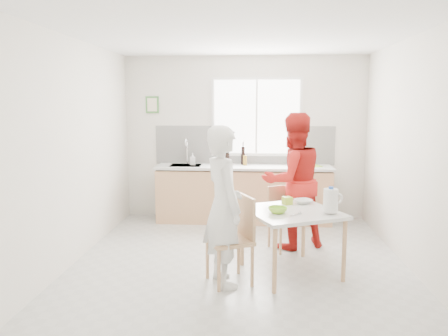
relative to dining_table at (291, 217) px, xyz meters
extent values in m
plane|color=#B7B7B2|center=(-0.59, 0.25, -0.66)|extent=(4.50, 4.50, 0.00)
plane|color=silver|center=(-0.59, 2.50, 0.69)|extent=(4.00, 0.00, 4.00)
plane|color=silver|center=(-0.59, -2.00, 0.69)|extent=(4.00, 0.00, 4.00)
plane|color=silver|center=(-2.59, 0.25, 0.69)|extent=(0.00, 4.50, 4.50)
plane|color=silver|center=(1.41, 0.25, 0.69)|extent=(0.00, 4.50, 4.50)
plane|color=white|center=(-0.59, 0.25, 2.04)|extent=(4.50, 4.50, 0.00)
cube|color=white|center=(-0.39, 2.48, 1.04)|extent=(1.50, 0.03, 1.30)
cube|color=white|center=(-0.39, 2.46, 1.04)|extent=(1.40, 0.02, 1.20)
cube|color=white|center=(-0.39, 2.46, 1.04)|extent=(0.03, 0.03, 1.20)
cube|color=white|center=(-0.59, 2.49, 0.57)|extent=(3.00, 0.02, 0.65)
cube|color=#45873D|center=(-2.14, 2.48, 1.24)|extent=(0.22, 0.02, 0.28)
cube|color=beige|center=(-2.14, 2.47, 1.24)|extent=(0.16, 0.01, 0.22)
cube|color=tan|center=(-0.59, 2.20, -0.23)|extent=(2.80, 0.60, 0.86)
cube|color=#3F3326|center=(-0.59, 2.20, -0.61)|extent=(2.80, 0.54, 0.10)
cube|color=silver|center=(-0.59, 2.20, 0.24)|extent=(2.84, 0.64, 0.04)
cube|color=#A5A5AA|center=(-1.54, 2.20, 0.25)|extent=(0.50, 0.40, 0.03)
cylinder|color=silver|center=(-1.54, 2.36, 0.44)|extent=(0.02, 0.02, 0.36)
torus|color=silver|center=(-1.54, 2.29, 0.62)|extent=(0.02, 0.18, 0.18)
cube|color=silver|center=(0.00, 0.00, 0.06)|extent=(1.27, 1.27, 0.04)
cylinder|color=tan|center=(-0.21, -0.56, -0.32)|extent=(0.05, 0.05, 0.68)
cylinder|color=tan|center=(-0.56, 0.21, -0.32)|extent=(0.05, 0.05, 0.68)
cylinder|color=tan|center=(0.56, -0.21, -0.32)|extent=(0.05, 0.05, 0.68)
cylinder|color=tan|center=(0.21, 0.56, -0.32)|extent=(0.05, 0.05, 0.68)
cube|color=tan|center=(-0.68, -0.31, -0.19)|extent=(0.58, 0.58, 0.04)
cube|color=tan|center=(-0.50, -0.23, 0.06)|extent=(0.20, 0.39, 0.46)
cylinder|color=tan|center=(-0.93, -0.22, -0.44)|extent=(0.04, 0.04, 0.45)
cylinder|color=tan|center=(-0.77, -0.56, -0.44)|extent=(0.04, 0.04, 0.45)
cylinder|color=tan|center=(-0.59, -0.07, -0.44)|extent=(0.04, 0.04, 0.45)
cylinder|color=tan|center=(-0.43, -0.41, -0.44)|extent=(0.04, 0.04, 0.45)
cube|color=tan|center=(0.00, 0.83, -0.25)|extent=(0.51, 0.51, 0.04)
cube|color=tan|center=(-0.07, 0.99, -0.03)|extent=(0.34, 0.18, 0.40)
cylinder|color=tan|center=(-0.08, 0.61, -0.46)|extent=(0.03, 0.03, 0.39)
cylinder|color=tan|center=(0.22, 0.75, -0.46)|extent=(0.03, 0.03, 0.39)
cylinder|color=tan|center=(-0.21, 0.91, -0.46)|extent=(0.03, 0.03, 0.39)
cylinder|color=tan|center=(0.08, 1.05, -0.46)|extent=(0.03, 0.03, 0.39)
imported|color=white|center=(-0.74, -0.34, 0.19)|extent=(0.63, 0.73, 1.70)
imported|color=red|center=(0.09, 0.94, 0.24)|extent=(1.08, 0.99, 1.80)
imported|color=#91D531|center=(-0.16, -0.13, 0.11)|extent=(0.28, 0.28, 0.07)
imported|color=white|center=(0.17, 0.35, 0.10)|extent=(0.27, 0.27, 0.05)
cylinder|color=white|center=(0.41, -0.12, 0.22)|extent=(0.16, 0.16, 0.25)
cylinder|color=blue|center=(0.41, -0.12, 0.36)|extent=(0.05, 0.05, 0.03)
torus|color=white|center=(0.49, -0.12, 0.24)|extent=(0.12, 0.07, 0.12)
cube|color=#A5C42D|center=(-0.03, 0.30, 0.12)|extent=(0.13, 0.13, 0.09)
cylinder|color=#A5A5AA|center=(0.02, -0.23, 0.09)|extent=(0.12, 0.12, 0.01)
cube|color=#90C72D|center=(0.46, 2.20, 0.27)|extent=(0.40, 0.33, 0.01)
cylinder|color=black|center=(-0.87, 2.27, 0.42)|extent=(0.07, 0.07, 0.32)
cylinder|color=black|center=(-0.61, 2.33, 0.41)|extent=(0.07, 0.07, 0.30)
cylinder|color=olive|center=(-0.57, 2.26, 0.34)|extent=(0.06, 0.06, 0.16)
imported|color=#999999|center=(-1.44, 2.24, 0.36)|extent=(0.10, 0.10, 0.19)
camera|label=1|loc=(-0.42, -4.81, 1.26)|focal=35.00mm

